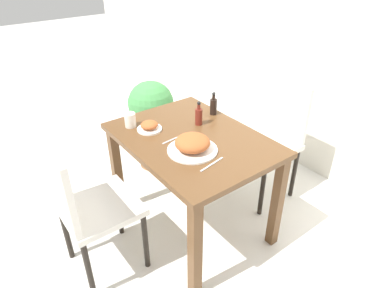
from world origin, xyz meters
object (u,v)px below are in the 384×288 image
chair_near (85,204)px  condiment_bottle (199,116)px  potted_plant_left (152,117)px  chair_far (272,134)px  side_plate (149,126)px  food_plate (192,144)px  drink_cup (130,120)px  sauce_bottle (213,106)px

chair_near → condiment_bottle: bearing=-85.9°
chair_near → potted_plant_left: chair_near is taller
chair_far → side_plate: chair_far is taller
food_plate → drink_cup: 0.51m
food_plate → side_plate: size_ratio=1.84×
side_plate → potted_plant_left: size_ratio=0.20×
food_plate → condiment_bottle: size_ratio=1.78×
side_plate → drink_cup: (-0.12, -0.07, 0.02)m
drink_cup → sauce_bottle: sauce_bottle is taller
side_plate → chair_far: bearing=72.5°
drink_cup → sauce_bottle: size_ratio=0.57×
food_plate → sauce_bottle: (-0.30, 0.41, 0.02)m
chair_near → sauce_bottle: 1.07m
chair_near → drink_cup: chair_near is taller
drink_cup → potted_plant_left: bearing=137.8°
chair_near → chair_far: same height
chair_near → chair_far: size_ratio=1.00×
chair_far → condiment_bottle: chair_far is taller
food_plate → side_plate: (-0.37, -0.07, -0.02)m
side_plate → sauce_bottle: sauce_bottle is taller
side_plate → sauce_bottle: (0.07, 0.48, 0.04)m
chair_far → food_plate: chair_far is taller
chair_far → sauce_bottle: bearing=-117.2°
chair_far → side_plate: 0.97m
sauce_bottle → condiment_bottle: 0.19m
chair_far → sauce_bottle: 0.54m
side_plate → food_plate: bearing=10.3°
chair_near → food_plate: size_ratio=3.11×
chair_far → potted_plant_left: (-0.87, -0.54, -0.04)m
potted_plant_left → sauce_bottle: bearing=10.5°
food_plate → sauce_bottle: bearing=126.3°
side_plate → condiment_bottle: condiment_bottle is taller
chair_near → sauce_bottle: size_ratio=5.52×
food_plate → sauce_bottle: 0.51m
drink_cup → condiment_bottle: size_ratio=0.57×
side_plate → chair_near: bearing=-71.0°
chair_far → condiment_bottle: bearing=-104.5°
sauce_bottle → drink_cup: bearing=-108.4°
chair_far → potted_plant_left: bearing=-148.3°
chair_near → condiment_bottle: (-0.06, 0.85, 0.27)m
chair_far → food_plate: size_ratio=3.11×
side_plate → drink_cup: drink_cup is taller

